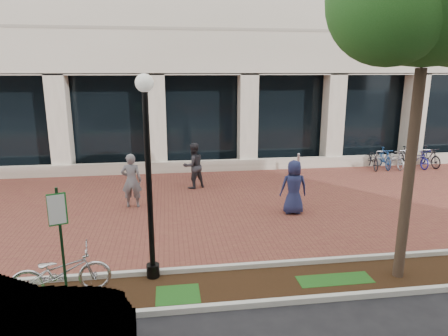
{
  "coord_description": "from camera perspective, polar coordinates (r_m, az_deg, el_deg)",
  "views": [
    {
      "loc": [
        -1.53,
        -12.56,
        4.35
      ],
      "look_at": [
        0.13,
        -0.8,
        1.44
      ],
      "focal_mm": 32.0,
      "sensor_mm": 36.0,
      "label": 1
    }
  ],
  "objects": [
    {
      "name": "ground",
      "position": [
        13.37,
        -1.04,
        -5.2
      ],
      "size": [
        120.0,
        120.0,
        0.0
      ],
      "primitive_type": "plane",
      "color": "black",
      "rests_on": "ground"
    },
    {
      "name": "brick_plaza",
      "position": [
        13.37,
        -1.04,
        -5.18
      ],
      "size": [
        40.0,
        9.0,
        0.01
      ],
      "primitive_type": "cube",
      "color": "brown",
      "rests_on": "ground"
    },
    {
      "name": "planting_strip",
      "position": [
        8.63,
        3.42,
        -16.45
      ],
      "size": [
        40.0,
        1.5,
        0.01
      ],
      "primitive_type": "cube",
      "color": "black",
      "rests_on": "ground"
    },
    {
      "name": "curb_plaza_side",
      "position": [
        9.25,
        2.48,
        -13.85
      ],
      "size": [
        40.0,
        0.12,
        0.12
      ],
      "primitive_type": "cube",
      "color": "beige",
      "rests_on": "ground"
    },
    {
      "name": "curb_street_side",
      "position": [
        7.98,
        4.55,
        -18.77
      ],
      "size": [
        40.0,
        0.12,
        0.12
      ],
      "primitive_type": "cube",
      "color": "beige",
      "rests_on": "ground"
    },
    {
      "name": "parking_sign",
      "position": [
        8.12,
        -22.37,
        -8.16
      ],
      "size": [
        0.34,
        0.07,
        2.28
      ],
      "rotation": [
        0.0,
        0.0,
        0.34
      ],
      "color": "#13361B",
      "rests_on": "ground"
    },
    {
      "name": "lamppost",
      "position": [
        8.19,
        -10.76,
        -0.04
      ],
      "size": [
        0.36,
        0.36,
        4.29
      ],
      "color": "black",
      "rests_on": "ground"
    },
    {
      "name": "locked_bicycle",
      "position": [
        8.71,
        -22.25,
        -13.57
      ],
      "size": [
        1.97,
        0.96,
        0.99
      ],
      "primitive_type": "imported",
      "rotation": [
        0.0,
        0.0,
        1.73
      ],
      "color": "silver",
      "rests_on": "ground"
    },
    {
      "name": "pedestrian_left",
      "position": [
        13.2,
        -13.08,
        -1.78
      ],
      "size": [
        0.68,
        0.47,
        1.78
      ],
      "primitive_type": "imported",
      "rotation": [
        0.0,
        0.0,
        3.08
      ],
      "color": "slate",
      "rests_on": "ground"
    },
    {
      "name": "pedestrian_mid",
      "position": [
        15.02,
        -4.39,
        0.33
      ],
      "size": [
        1.04,
        0.95,
        1.73
      ],
      "primitive_type": "imported",
      "rotation": [
        0.0,
        0.0,
        3.57
      ],
      "color": "#2A2A2F",
      "rests_on": "ground"
    },
    {
      "name": "pedestrian_right",
      "position": [
        12.48,
        9.93,
        -2.72
      ],
      "size": [
        0.86,
        0.6,
        1.7
      ],
      "primitive_type": "imported",
      "rotation": [
        0.0,
        0.0,
        3.07
      ],
      "color": "#1D2249",
      "rests_on": "ground"
    },
    {
      "name": "bollard",
      "position": [
        17.41,
        10.56,
        0.66
      ],
      "size": [
        0.12,
        0.12,
        0.93
      ],
      "color": "#BBBBC0",
      "rests_on": "ground"
    },
    {
      "name": "bike_rack_cluster",
      "position": [
        19.95,
        23.91,
        1.31
      ],
      "size": [
        3.46,
        1.71,
        0.95
      ],
      "rotation": [
        0.0,
        0.0,
        -0.09
      ],
      "color": "black",
      "rests_on": "ground"
    }
  ]
}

